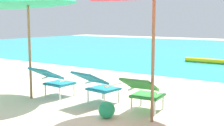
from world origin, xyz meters
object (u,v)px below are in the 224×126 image
(swim_buoy, at_px, (206,61))
(lounge_chair_left, at_px, (53,79))
(lounge_chair_center, at_px, (97,84))
(lounge_chair_right, at_px, (144,91))
(beach_ball, at_px, (107,110))

(swim_buoy, height_order, lounge_chair_left, lounge_chair_left)
(lounge_chair_left, relative_size, lounge_chair_center, 0.96)
(swim_buoy, bearing_deg, lounge_chair_left, -98.04)
(lounge_chair_right, distance_m, beach_ball, 0.75)
(lounge_chair_left, xyz_separation_m, lounge_chair_right, (2.07, 0.12, 0.00))
(lounge_chair_left, xyz_separation_m, lounge_chair_center, (1.07, 0.10, 0.00))
(lounge_chair_left, relative_size, beach_ball, 3.18)
(lounge_chair_right, relative_size, beach_ball, 3.25)
(swim_buoy, distance_m, lounge_chair_left, 7.21)
(swim_buoy, xyz_separation_m, beach_ball, (0.68, -7.60, 0.04))
(lounge_chair_right, bearing_deg, beach_ball, -123.20)
(lounge_chair_left, height_order, lounge_chair_center, same)
(swim_buoy, xyz_separation_m, lounge_chair_center, (0.06, -7.03, 0.31))
(swim_buoy, xyz_separation_m, lounge_chair_left, (-1.01, -7.13, 0.31))
(lounge_chair_left, xyz_separation_m, beach_ball, (1.69, -0.47, -0.26))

